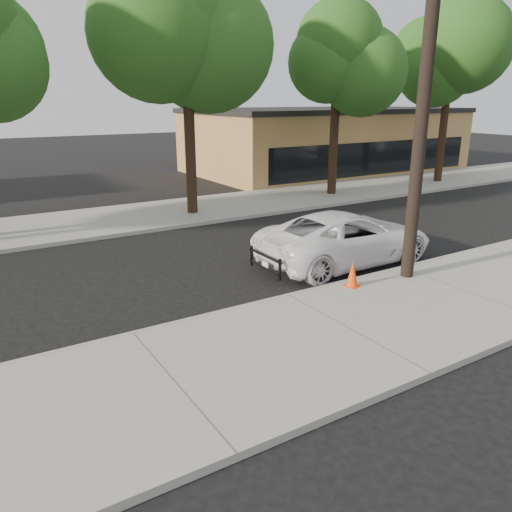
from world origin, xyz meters
name	(u,v)px	position (x,y,z in m)	size (l,w,h in m)	color
ground	(245,276)	(0.00, 0.00, 0.00)	(120.00, 120.00, 0.00)	black
near_sidewalk	(347,330)	(0.00, -4.30, 0.07)	(90.00, 4.40, 0.15)	gray
far_sidewalk	(143,216)	(0.00, 8.50, 0.07)	(90.00, 5.00, 0.15)	gray
curb_near	(288,297)	(0.00, -2.10, 0.07)	(90.00, 0.12, 0.16)	#9E9B93
building_main	(325,141)	(16.00, 16.00, 2.00)	(18.00, 10.00, 4.00)	#A57545
utility_pole	(423,104)	(3.60, -2.70, 4.70)	(1.40, 0.34, 9.00)	black
tree_c	(193,43)	(2.22, 7.64, 6.91)	(4.96, 4.80, 9.55)	black
tree_d	(342,65)	(10.20, 7.95, 6.37)	(4.50, 4.35, 8.75)	black
tree_e	(455,63)	(18.21, 7.74, 6.70)	(4.80, 4.65, 9.25)	black
police_cruiser	(346,238)	(3.26, -0.54, 0.79)	(2.61, 5.67, 1.58)	white
traffic_cone	(352,274)	(1.76, -2.50, 0.48)	(0.43, 0.43, 0.68)	#F5460C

